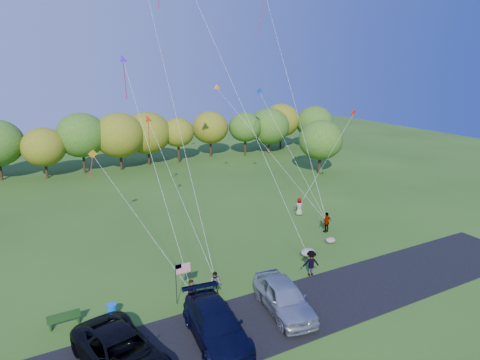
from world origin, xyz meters
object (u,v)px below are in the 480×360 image
Objects in this scene: trash_barrel at (112,311)px; park_bench at (64,319)px; flyer_c at (311,263)px; minivan_silver at (284,297)px; flyer_a at (192,293)px; flyer_e at (299,207)px; minivan_dark at (122,353)px; minivan_navy at (216,325)px; flyer_b at (215,283)px; flyer_d at (327,222)px.

park_bench is at bearing 172.27° from trash_barrel.
flyer_c reaches higher than trash_barrel.
minivan_silver is 3.08× the size of flyer_a.
minivan_dark is at bearing 60.11° from flyer_e.
minivan_navy reaches higher than flyer_e.
minivan_silver is 3.02× the size of flyer_c.
flyer_e reaches higher than trash_barrel.
minivan_silver reaches higher than flyer_a.
minivan_silver is 3.70× the size of flyer_b.
minivan_silver is (10.08, 0.42, 0.04)m from minivan_dark.
flyer_d is 4.81m from flyer_e.
minivan_dark is 5.73m from park_bench.
flyer_e is (16.10, 14.22, -0.10)m from minivan_navy.
minivan_navy reaches higher than trash_barrel.
flyer_b is 7.27m from flyer_c.
flyer_b is at bearing 71.73° from minivan_navy.
flyer_a is at bearing -115.64° from flyer_b.
park_bench is at bearing 167.56° from minivan_silver.
minivan_navy is 3.36× the size of flyer_c.
minivan_navy is at bearing -37.92° from park_bench.
minivan_silver is 4.89m from flyer_b.
minivan_navy is 4.93m from minivan_silver.
flyer_c is 1.07× the size of flyer_e.
trash_barrel is at bearing 13.17° from flyer_c.
minivan_navy is 5.04m from flyer_b.
minivan_navy is at bearing 40.27° from flyer_c.
trash_barrel is at bearing 72.12° from minivan_dark.
minivan_dark is 7.74× the size of trash_barrel.
flyer_e is 25.00m from park_bench.
minivan_dark reaches higher than flyer_d.
flyer_a reaches higher than park_bench.
flyer_d reaches higher than flyer_e.
minivan_silver reaches higher than flyer_d.
minivan_dark is 5.01m from trash_barrel.
flyer_a is 16.51m from flyer_d.
flyer_b is (7.31, 4.43, -0.22)m from minivan_dark.
flyer_c is 14.03m from trash_barrel.
flyer_a is (5.32, 3.70, -0.07)m from minivan_dark.
flyer_d is at bearing 37.74° from minivan_navy.
flyer_a is at bearing 94.70° from minivan_navy.
trash_barrel is (2.69, -0.37, -0.10)m from park_bench.
minivan_dark is at bearing 32.66° from flyer_c.
flyer_c is at bearing 43.60° from minivan_silver.
flyer_d is (10.76, 8.88, -0.11)m from minivan_silver.
flyer_c is at bearing 84.18° from flyer_e.
flyer_b is 0.88× the size of flyer_e.
minivan_dark is at bearing -157.69° from flyer_a.
flyer_e is (13.98, 9.65, 0.11)m from flyer_b.
flyer_a is 4.93m from trash_barrel.
flyer_a reaches higher than flyer_b.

